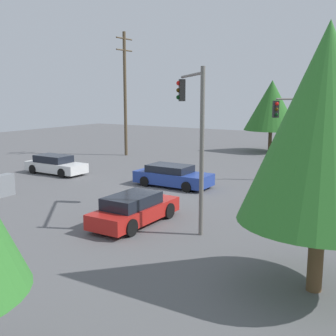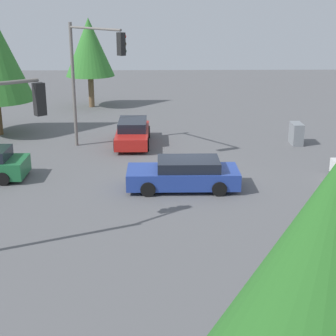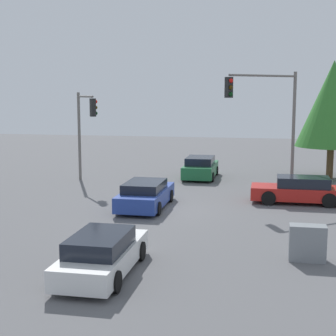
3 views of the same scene
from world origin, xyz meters
name	(u,v)px [view 3 (image 3 of 3)]	position (x,y,z in m)	size (l,w,h in m)	color
ground_plane	(160,209)	(0.00, 0.00, 0.00)	(80.00, 80.00, 0.00)	#5B5B5E
sedan_green	(200,168)	(-0.70, -9.39, 0.68)	(2.03, 4.26, 1.42)	#1E6638
sedan_blue	(146,195)	(0.75, -0.22, 0.64)	(2.07, 4.76, 1.32)	#233D93
sedan_red	(299,190)	(-6.62, -2.76, 0.66)	(4.67, 1.89, 1.35)	red
sedan_white	(102,254)	(-0.13, 9.00, 0.64)	(1.90, 4.61, 1.32)	silver
traffic_signal_main	(85,122)	(6.04, -6.38, 3.78)	(2.05, 2.49, 5.55)	slate
traffic_signal_cross	(269,110)	(-5.02, -4.74, 4.61)	(3.71, 3.21, 6.68)	slate
electrical_cabinet	(307,243)	(-6.41, 6.47, 0.61)	(1.20, 0.58, 1.21)	gray
tree_behind	(333,104)	(-8.97, -10.95, 4.82)	(4.59, 4.59, 7.58)	brown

